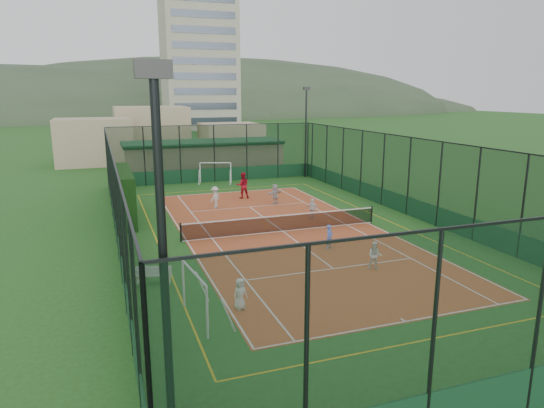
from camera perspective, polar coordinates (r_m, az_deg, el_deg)
The scene contains 21 objects.
ground at distance 27.70m, azimuth 1.27°, elevation -3.25°, with size 300.00×300.00×0.00m, color #284F1B.
court_slab at distance 27.70m, azimuth 1.27°, elevation -3.24°, with size 11.17×23.97×0.01m, color #A44124.
tennis_net at distance 27.56m, azimuth 1.27°, elevation -2.19°, with size 11.67×0.12×1.06m, color black, non-canonical shape.
perimeter_fence at distance 27.11m, azimuth 1.29°, elevation 1.83°, with size 18.12×34.12×5.00m, color black, non-canonical shape.
floodlight_sw at distance 9.04m, azimuth -12.43°, elevation -10.86°, with size 0.60×0.26×8.25m, color black, non-canonical shape.
floodlight_ne at distance 45.37m, azimuth 4.00°, elevation 8.37°, with size 0.60×0.26×8.25m, color black, non-canonical shape.
clubhouse at distance 48.19m, azimuth -8.13°, elevation 5.49°, with size 15.20×7.20×3.15m, color tan, non-canonical shape.
apartment_tower at distance 109.23m, azimuth -8.59°, elevation 16.64°, with size 15.00×12.00×30.00m, color beige.
distant_hills at distance 175.27m, azimuth -16.76°, elevation 9.89°, with size 200.00×60.00×24.00m, color #384C33, non-canonical shape.
hedge_left at distance 31.60m, azimuth -17.05°, elevation 1.07°, with size 1.05×6.99×3.06m, color black.
white_bench at distance 20.83m, azimuth -13.79°, elevation -8.00°, with size 1.47×0.40×0.83m, color white, non-canonical shape.
futsal_goal_near at distance 17.10m, azimuth -9.11°, elevation -10.76°, with size 0.81×2.78×1.80m, color white, non-canonical shape.
futsal_goal_far at distance 42.66m, azimuth -6.66°, elevation 3.65°, with size 2.77×0.81×1.79m, color white, non-canonical shape.
child_near_left at distance 17.93m, azimuth -3.76°, elevation -10.51°, with size 0.58×0.38×1.18m, color white.
child_near_mid at distance 24.75m, azimuth 6.76°, elevation -3.83°, with size 0.44×0.29×1.22m, color #4F77DF.
child_near_right at distance 22.15m, azimuth 12.02°, elevation -5.98°, with size 0.62×0.48×1.28m, color white.
child_far_left at distance 33.36m, azimuth -6.72°, elevation 0.79°, with size 0.96×0.55×1.48m, color silver.
child_far_right at distance 30.40m, azimuth 4.78°, elevation -0.56°, with size 0.75×0.31×1.28m, color white.
child_far_back at distance 34.32m, azimuth 0.35°, elevation 1.19°, with size 1.33×0.42×1.43m, color silver.
coach at distance 36.27m, azimuth -3.46°, elevation 2.22°, with size 0.95×0.74×1.95m, color #AC1223.
tennis_balls at distance 29.27m, azimuth 0.45°, elevation -2.26°, with size 6.74×1.14×0.07m.
Camera 1 is at (-9.51, -24.84, 7.73)m, focal length 32.00 mm.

